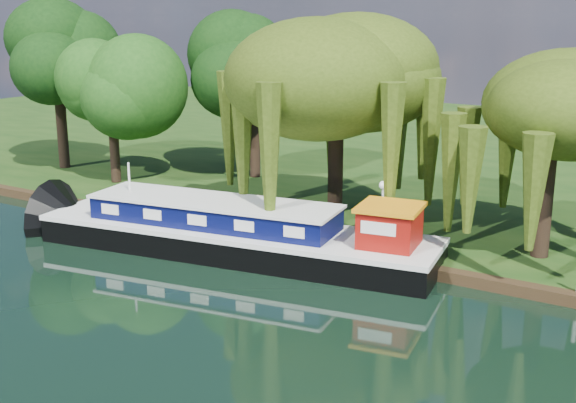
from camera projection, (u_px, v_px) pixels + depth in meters
The scene contains 11 objects.
ground at pixel (229, 333), 23.05m from camera, with size 120.00×120.00×0.00m, color black.
far_bank at pixel (514, 156), 50.97m from camera, with size 120.00×52.00×0.45m, color black.
dutch_barge at pixel (237, 233), 30.50m from camera, with size 17.85×6.51×3.68m.
red_dinghy at pixel (120, 225), 34.91m from camera, with size 2.11×2.95×0.61m, color maroon.
willow_left at pixel (337, 81), 32.32m from camera, with size 7.54×7.54×9.03m.
willow_right at pixel (551, 124), 27.73m from camera, with size 6.02×6.02×7.34m.
tree_far_left at pixel (111, 86), 40.63m from camera, with size 5.04×5.04×8.12m.
tree_far_back at pixel (57, 63), 44.41m from camera, with size 5.60×5.60×9.41m.
tree_far_mid at pixel (254, 74), 41.86m from camera, with size 5.43×5.43×8.88m.
lamppost at pixel (383, 194), 30.83m from camera, with size 0.36×0.36×2.56m.
mooring_posts at pixel (339, 236), 29.98m from camera, with size 19.16×0.16×1.00m.
Camera 1 is at (12.81, -17.07, 9.84)m, focal length 45.00 mm.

